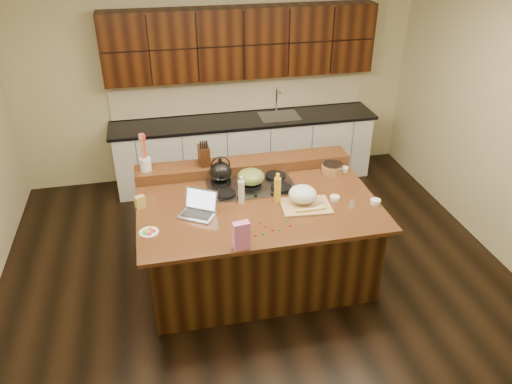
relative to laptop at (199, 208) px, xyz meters
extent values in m
cube|color=black|center=(0.60, 0.10, -0.99)|extent=(5.50, 5.00, 0.01)
cube|color=silver|center=(0.60, 0.10, 1.72)|extent=(5.50, 5.00, 0.01)
cube|color=tan|center=(0.60, 2.60, 0.37)|extent=(5.50, 0.01, 2.70)
cube|color=tan|center=(0.60, -2.41, 0.37)|extent=(5.50, 0.01, 2.70)
cube|color=tan|center=(3.35, 0.10, 0.37)|extent=(0.01, 5.00, 2.70)
cube|color=black|center=(0.60, 0.10, -0.54)|extent=(2.22, 1.42, 0.88)
cube|color=black|center=(0.60, 0.10, -0.08)|extent=(2.40, 1.60, 0.04)
cube|color=black|center=(0.60, 0.80, 0.00)|extent=(2.40, 0.30, 0.12)
cube|color=gray|center=(0.60, 0.40, -0.06)|extent=(0.92, 0.52, 0.02)
cylinder|color=black|center=(0.30, 0.53, -0.03)|extent=(0.22, 0.22, 0.03)
cylinder|color=black|center=(0.90, 0.53, -0.03)|extent=(0.22, 0.22, 0.03)
cylinder|color=black|center=(0.30, 0.27, -0.03)|extent=(0.22, 0.22, 0.03)
cylinder|color=black|center=(0.90, 0.27, -0.03)|extent=(0.22, 0.22, 0.03)
cylinder|color=black|center=(0.60, 0.40, -0.03)|extent=(0.22, 0.22, 0.03)
cube|color=silver|center=(0.90, 2.27, -0.53)|extent=(3.60, 0.62, 0.90)
cube|color=black|center=(0.90, 2.27, -0.06)|extent=(3.70, 0.66, 0.04)
cube|color=gray|center=(1.40, 2.27, -0.05)|extent=(0.55, 0.42, 0.01)
cylinder|color=gray|center=(1.40, 2.45, 0.14)|extent=(0.02, 0.02, 0.36)
cube|color=black|center=(0.90, 2.42, 0.97)|extent=(3.60, 0.34, 0.90)
cube|color=tan|center=(0.90, 2.58, 0.22)|extent=(3.60, 0.03, 0.50)
ellipsoid|color=black|center=(0.30, 0.53, 0.09)|extent=(0.31, 0.31, 0.21)
ellipsoid|color=#5A6E2C|center=(0.60, 0.40, 0.06)|extent=(0.37, 0.37, 0.16)
cube|color=#B7B7BC|center=(-0.03, -0.04, -0.05)|extent=(0.40, 0.36, 0.02)
cube|color=black|center=(-0.03, -0.04, -0.04)|extent=(0.31, 0.26, 0.00)
cube|color=#B7B7BC|center=(0.03, 0.05, 0.06)|extent=(0.32, 0.23, 0.21)
cube|color=silver|center=(0.03, 0.05, 0.06)|extent=(0.28, 0.20, 0.18)
cylinder|color=gold|center=(0.79, 0.04, 0.07)|extent=(0.09, 0.09, 0.27)
cylinder|color=silver|center=(0.44, 0.10, 0.06)|extent=(0.08, 0.08, 0.25)
cube|color=tan|center=(1.05, -0.11, -0.05)|extent=(0.51, 0.39, 0.02)
ellipsoid|color=white|center=(1.03, -0.04, 0.05)|extent=(0.28, 0.28, 0.17)
cube|color=#EDD872|center=(0.96, -0.23, -0.03)|extent=(0.10, 0.03, 0.03)
cube|color=#EDD872|center=(1.06, -0.23, -0.03)|extent=(0.10, 0.03, 0.03)
cube|color=#EDD872|center=(1.17, -0.23, -0.03)|extent=(0.10, 0.03, 0.03)
cylinder|color=gray|center=(1.15, -0.13, -0.03)|extent=(0.18, 0.08, 0.01)
cylinder|color=white|center=(1.75, -0.20, -0.04)|extent=(0.10, 0.10, 0.04)
cylinder|color=white|center=(1.37, -0.05, -0.04)|extent=(0.10, 0.10, 0.04)
cylinder|color=white|center=(1.69, 0.54, -0.04)|extent=(0.11, 0.11, 0.04)
cylinder|color=#996B3F|center=(1.55, 0.53, -0.02)|extent=(0.27, 0.27, 0.09)
cone|color=silver|center=(1.51, -0.17, -0.03)|extent=(0.10, 0.10, 0.07)
cube|color=pink|center=(0.29, -0.65, 0.07)|extent=(0.15, 0.09, 0.26)
cylinder|color=white|center=(-0.49, -0.24, -0.06)|extent=(0.20, 0.20, 0.01)
cube|color=gold|center=(-0.55, 0.22, 0.00)|extent=(0.11, 0.10, 0.13)
cylinder|color=white|center=(-0.47, 0.80, 0.13)|extent=(0.15, 0.15, 0.14)
cube|color=black|center=(0.16, 0.80, 0.17)|extent=(0.12, 0.18, 0.22)
ellipsoid|color=red|center=(0.53, -0.31, -0.05)|extent=(0.02, 0.02, 0.02)
ellipsoid|color=#198C26|center=(0.53, -0.49, -0.05)|extent=(0.02, 0.02, 0.02)
ellipsoid|color=red|center=(0.80, -0.41, -0.05)|extent=(0.02, 0.02, 0.02)
ellipsoid|color=#198C26|center=(0.42, -0.41, -0.05)|extent=(0.02, 0.02, 0.02)
ellipsoid|color=red|center=(0.45, -0.49, -0.05)|extent=(0.02, 0.02, 0.02)
ellipsoid|color=#198C26|center=(0.68, -0.45, -0.05)|extent=(0.02, 0.02, 0.02)
ellipsoid|color=red|center=(0.62, -0.45, -0.05)|extent=(0.02, 0.02, 0.02)
ellipsoid|color=#198C26|center=(0.33, -0.47, -0.05)|extent=(0.02, 0.02, 0.02)
ellipsoid|color=red|center=(0.37, -0.35, -0.05)|extent=(0.02, 0.02, 0.02)
ellipsoid|color=#198C26|center=(0.80, -0.31, -0.05)|extent=(0.02, 0.02, 0.02)
ellipsoid|color=red|center=(0.57, -0.37, -0.05)|extent=(0.02, 0.02, 0.02)
ellipsoid|color=#198C26|center=(0.38, -0.41, -0.05)|extent=(0.02, 0.02, 0.02)
camera|label=1|loc=(-0.33, -4.11, 2.54)|focal=35.00mm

